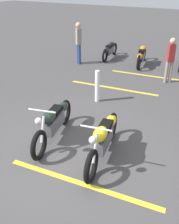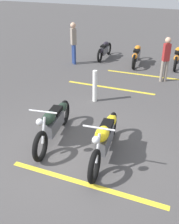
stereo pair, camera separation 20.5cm
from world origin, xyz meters
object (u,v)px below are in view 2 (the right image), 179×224
motorcycle_bright_foreground (105,137)px  bollard_post (95,86)px  motorcycle_dark_foreground (54,122)px  bystander_secondary (166,57)px  motorcycle_row_left (136,55)px  motorcycle_row_center (104,50)px  bystander_near_row (74,41)px  motorcycle_row_far_left (177,57)px

motorcycle_bright_foreground → bollard_post: size_ratio=2.20×
motorcycle_dark_foreground → bystander_secondary: size_ratio=1.35×
bystander_secondary → motorcycle_dark_foreground: bearing=128.6°
motorcycle_row_left → motorcycle_row_center: (0.28, 1.67, -0.03)m
bystander_near_row → bollard_post: bystander_near_row is taller
motorcycle_row_far_left → motorcycle_row_left: 1.73m
motorcycle_row_far_left → motorcycle_row_center: size_ratio=1.06×
motorcycle_row_far_left → motorcycle_row_center: motorcycle_row_far_left is taller
motorcycle_row_center → bystander_secondary: 3.72m
motorcycle_bright_foreground → bystander_secondary: size_ratio=1.36×
motorcycle_row_left → bollard_post: bollard_post is taller
motorcycle_row_left → bystander_secondary: size_ratio=1.29×
motorcycle_row_far_left → motorcycle_row_left: size_ratio=1.00×
motorcycle_row_center → bollard_post: 4.84m
bystander_secondary → motorcycle_bright_foreground: bearing=143.3°
motorcycle_row_left → bollard_post: (-4.26, -0.00, 0.07)m
motorcycle_row_far_left → bystander_secondary: 2.08m
motorcycle_bright_foreground → motorcycle_row_center: 7.63m
motorcycle_row_far_left → motorcycle_bright_foreground: bearing=172.5°
motorcycle_dark_foreground → bollard_post: size_ratio=2.19×
motorcycle_row_far_left → motorcycle_row_left: (-0.49, 1.66, 0.00)m
motorcycle_bright_foreground → motorcycle_dark_foreground: (0.07, 1.35, 0.00)m
bollard_post → motorcycle_row_center: bearing=20.3°
motorcycle_dark_foreground → bollard_post: motorcycle_dark_foreground is taller
motorcycle_dark_foreground → bollard_post: bearing=168.7°
motorcycle_bright_foreground → motorcycle_row_center: motorcycle_bright_foreground is taller
bystander_near_row → bystander_secondary: bystander_near_row is taller
motorcycle_row_left → motorcycle_row_center: size_ratio=1.06×
motorcycle_row_far_left → bystander_near_row: size_ratio=1.18×
motorcycle_row_left → motorcycle_bright_foreground: bearing=-177.8°
motorcycle_row_center → bystander_secondary: bystander_secondary is taller
bollard_post → motorcycle_dark_foreground: bearing=-178.5°
motorcycle_row_far_left → bystander_near_row: bearing=105.3°
motorcycle_row_center → bollard_post: (-4.54, -1.67, 0.10)m
motorcycle_bright_foreground → bystander_near_row: bearing=-154.6°
motorcycle_row_far_left → motorcycle_row_center: (-0.21, 3.33, -0.03)m
motorcycle_bright_foreground → motorcycle_row_center: bearing=-166.0°
motorcycle_row_left → bystander_near_row: 2.83m
motorcycle_row_center → motorcycle_row_far_left: bearing=-91.9°
motorcycle_row_far_left → bollard_post: bollard_post is taller
motorcycle_row_left → bystander_secondary: (-1.53, -1.55, 0.48)m
motorcycle_row_far_left → bystander_secondary: (-2.02, 0.11, 0.48)m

